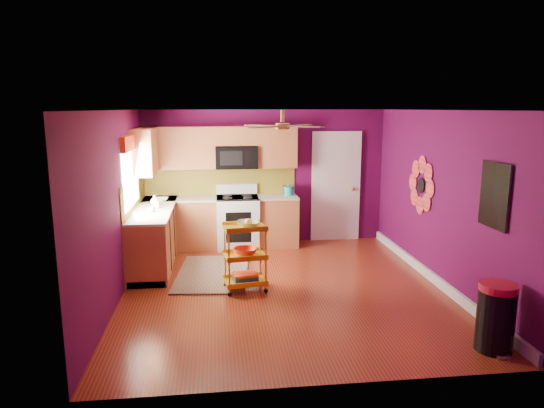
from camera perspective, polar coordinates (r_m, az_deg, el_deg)
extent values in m
plane|color=maroon|center=(7.03, 1.40, -9.83)|extent=(5.00, 5.00, 0.00)
cube|color=#51093E|center=(9.14, -0.77, 3.20)|extent=(4.50, 0.04, 2.50)
cube|color=#51093E|center=(4.30, 6.18, -6.11)|extent=(4.50, 0.04, 2.50)
cube|color=#51093E|center=(6.75, -17.81, -0.21)|extent=(0.04, 5.00, 2.50)
cube|color=#51093E|center=(7.35, 19.10, 0.60)|extent=(0.04, 5.00, 2.50)
cube|color=silver|center=(6.56, 1.50, 10.99)|extent=(4.50, 5.00, 0.04)
cube|color=white|center=(7.63, 18.32, -8.15)|extent=(0.05, 4.90, 0.14)
cube|color=#964D29|center=(8.18, -13.64, -3.80)|extent=(0.60, 2.30, 0.90)
cube|color=#964D29|center=(8.94, -5.98, -2.26)|extent=(2.80, 0.60, 0.90)
cube|color=beige|center=(8.08, -13.79, -0.58)|extent=(0.63, 2.30, 0.04)
cube|color=beige|center=(8.85, -6.05, 0.70)|extent=(2.80, 0.63, 0.04)
cube|color=black|center=(8.29, -13.51, -6.47)|extent=(0.54, 2.30, 0.10)
cube|color=black|center=(9.04, -5.93, -4.73)|extent=(2.80, 0.54, 0.10)
cube|color=white|center=(8.92, -4.05, -2.20)|extent=(0.76, 0.66, 0.92)
cube|color=black|center=(8.82, -4.10, 0.74)|extent=(0.76, 0.62, 0.03)
cube|color=white|center=(9.08, -4.19, 1.77)|extent=(0.76, 0.06, 0.18)
cube|color=black|center=(8.61, -3.95, -2.76)|extent=(0.45, 0.02, 0.55)
cube|color=#964D29|center=(8.89, -10.98, 6.50)|extent=(1.32, 0.33, 0.75)
cube|color=#964D29|center=(8.93, 0.55, 6.72)|extent=(0.72, 0.33, 0.75)
cube|color=#964D29|center=(8.86, -4.25, 7.98)|extent=(0.76, 0.33, 0.34)
cube|color=#964D29|center=(8.46, -14.58, 6.11)|extent=(0.33, 1.30, 0.75)
cube|color=black|center=(8.85, -4.20, 5.51)|extent=(0.76, 0.38, 0.40)
cube|color=#686917|center=(9.09, -6.11, 2.74)|extent=(2.80, 0.01, 0.51)
cube|color=#686917|center=(8.07, -15.93, 1.29)|extent=(0.01, 2.30, 0.51)
cube|color=white|center=(7.72, -16.34, 3.51)|extent=(0.03, 1.20, 1.00)
cube|color=#F23D15|center=(7.67, -16.31, 7.00)|extent=(0.08, 1.35, 0.22)
cube|color=white|center=(9.38, 7.49, 1.92)|extent=(0.85, 0.04, 2.05)
cube|color=white|center=(9.36, 7.52, 1.90)|extent=(0.95, 0.02, 2.15)
sphere|color=#BF8C3F|center=(9.41, 9.45, 1.74)|extent=(0.07, 0.07, 0.07)
cylinder|color=black|center=(7.86, 17.13, 2.12)|extent=(0.01, 0.24, 0.24)
cube|color=teal|center=(6.08, 24.78, 0.94)|extent=(0.03, 0.52, 0.72)
cube|color=black|center=(6.07, 24.66, 0.94)|extent=(0.01, 0.56, 0.76)
cylinder|color=#BF8C3F|center=(6.76, 1.25, 10.32)|extent=(0.06, 0.06, 0.16)
cylinder|color=#BF8C3F|center=(6.77, 1.25, 9.14)|extent=(0.20, 0.20, 0.08)
cube|color=#4C2D19|center=(7.07, 3.13, 9.21)|extent=(0.47, 0.47, 0.01)
cube|color=#4C2D19|center=(7.00, -1.27, 9.21)|extent=(0.47, 0.47, 0.01)
cube|color=#4C2D19|center=(6.47, -0.81, 9.04)|extent=(0.47, 0.47, 0.01)
cube|color=#4C2D19|center=(6.55, 3.94, 9.04)|extent=(0.47, 0.47, 0.01)
cube|color=black|center=(7.64, -6.98, -8.08)|extent=(1.22, 1.82, 0.02)
cylinder|color=gold|center=(6.60, -5.06, -6.86)|extent=(0.02, 0.02, 0.88)
cylinder|color=gold|center=(6.69, -0.73, -6.56)|extent=(0.02, 0.02, 0.88)
cylinder|color=gold|center=(6.93, -5.54, -5.98)|extent=(0.02, 0.02, 0.88)
cylinder|color=gold|center=(7.02, -1.41, -5.70)|extent=(0.02, 0.02, 0.88)
sphere|color=black|center=(6.75, -5.00, -10.52)|extent=(0.06, 0.06, 0.06)
sphere|color=black|center=(6.84, -0.72, -10.16)|extent=(0.06, 0.06, 0.06)
sphere|color=black|center=(7.07, -5.47, -9.48)|extent=(0.06, 0.06, 0.06)
sphere|color=black|center=(7.16, -1.39, -9.16)|extent=(0.06, 0.06, 0.06)
cube|color=gold|center=(6.69, -3.22, -2.83)|extent=(0.62, 0.49, 0.03)
cube|color=gold|center=(6.80, -3.18, -6.14)|extent=(0.62, 0.49, 0.03)
cube|color=gold|center=(6.92, -3.15, -9.10)|extent=(0.62, 0.49, 0.03)
imported|color=beige|center=(6.69, -2.78, -2.35)|extent=(0.35, 0.35, 0.08)
sphere|color=yellow|center=(6.68, -2.79, -2.15)|extent=(0.10, 0.10, 0.10)
imported|color=#F23D15|center=(6.78, -3.19, -5.61)|extent=(0.36, 0.36, 0.10)
cube|color=navy|center=(6.91, -3.15, -8.82)|extent=(0.36, 0.29, 0.04)
cube|color=#267233|center=(6.89, -3.15, -8.51)|extent=(0.36, 0.29, 0.04)
cube|color=#F23D15|center=(6.88, -3.15, -8.25)|extent=(0.36, 0.29, 0.03)
cylinder|color=black|center=(5.74, 24.79, -12.34)|extent=(0.43, 0.43, 0.66)
cylinder|color=#A71729|center=(5.61, 25.10, -8.87)|extent=(0.39, 0.39, 0.08)
cube|color=beige|center=(5.72, 25.55, -15.95)|extent=(0.14, 0.08, 0.03)
cylinder|color=#15A297|center=(8.96, 1.95, 1.55)|extent=(0.18, 0.18, 0.16)
sphere|color=#15A297|center=(8.95, 1.96, 2.18)|extent=(0.06, 0.06, 0.06)
cube|color=beige|center=(9.00, 1.92, 1.65)|extent=(0.22, 0.15, 0.18)
imported|color=#EA3F72|center=(8.03, -13.41, 0.13)|extent=(0.08, 0.08, 0.17)
imported|color=white|center=(8.24, -13.65, 0.44)|extent=(0.14, 0.14, 0.18)
imported|color=white|center=(8.61, -12.87, 0.52)|extent=(0.24, 0.24, 0.06)
imported|color=white|center=(7.74, -13.96, -0.61)|extent=(0.11, 0.11, 0.09)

